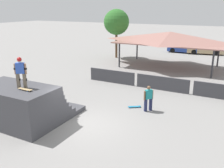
# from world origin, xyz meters

# --- Properties ---
(ground_plane) EXTENTS (160.00, 160.00, 0.00)m
(ground_plane) POSITION_xyz_m (0.00, 0.00, 0.00)
(ground_plane) COLOR gray
(quarter_pipe_ramp) EXTENTS (4.39, 4.43, 2.05)m
(quarter_pipe_ramp) POSITION_xyz_m (-3.21, -1.08, 0.91)
(quarter_pipe_ramp) COLOR #424247
(quarter_pipe_ramp) RESTS_ON ground
(skater_on_deck) EXTENTS (0.66, 0.44, 1.58)m
(skater_on_deck) POSITION_xyz_m (-2.69, -1.36, 2.96)
(skater_on_deck) COLOR #6B6051
(skater_on_deck) RESTS_ON quarter_pipe_ramp
(skateboard_on_deck) EXTENTS (0.86, 0.23, 0.09)m
(skateboard_on_deck) POSITION_xyz_m (-2.22, -1.60, 2.11)
(skateboard_on_deck) COLOR blue
(skateboard_on_deck) RESTS_ON quarter_pipe_ramp
(bystander_walking) EXTENTS (0.48, 0.55, 1.57)m
(bystander_walking) POSITION_xyz_m (2.40, 3.40, 0.87)
(bystander_walking) COLOR #1E2347
(bystander_walking) RESTS_ON ground
(skateboard_on_ground) EXTENTS (0.76, 0.61, 0.09)m
(skateboard_on_ground) POSITION_xyz_m (1.50, 3.51, 0.06)
(skateboard_on_ground) COLOR blue
(skateboard_on_ground) RESTS_ON ground
(barrier_fence) EXTENTS (12.53, 0.12, 1.05)m
(barrier_fence) POSITION_xyz_m (1.98, 7.61, 0.53)
(barrier_fence) COLOR #3D3D42
(barrier_fence) RESTS_ON ground
(pavilion_shelter) EXTENTS (10.61, 5.64, 3.63)m
(pavilion_shelter) POSITION_xyz_m (0.30, 15.30, 3.05)
(pavilion_shelter) COLOR #2D2D33
(pavilion_shelter) RESTS_ON ground
(tree_beside_pavilion) EXTENTS (3.03, 3.03, 5.80)m
(tree_beside_pavilion) POSITION_xyz_m (-6.84, 17.41, 4.26)
(tree_beside_pavilion) COLOR brown
(tree_beside_pavilion) RESTS_ON ground
(parked_car_blue) EXTENTS (4.02, 1.83, 1.27)m
(parked_car_blue) POSITION_xyz_m (-0.35, 24.83, 0.60)
(parked_car_blue) COLOR navy
(parked_car_blue) RESTS_ON ground
(parked_car_tan) EXTENTS (4.78, 2.48, 1.27)m
(parked_car_tan) POSITION_xyz_m (2.48, 24.98, 0.60)
(parked_car_tan) COLOR tan
(parked_car_tan) RESTS_ON ground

